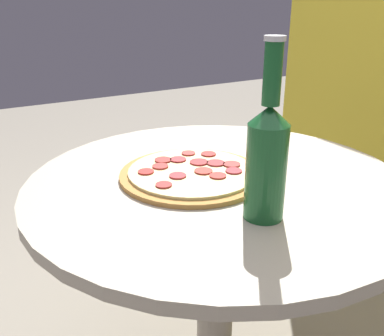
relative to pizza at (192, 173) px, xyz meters
name	(u,v)px	position (x,y,z in m)	size (l,w,h in m)	color
table	(216,259)	(0.04, 0.04, -0.21)	(0.81, 0.81, 0.72)	#B2A893
pizza	(192,173)	(0.00, 0.00, 0.00)	(0.31, 0.31, 0.02)	#B77F3D
beer_bottle	(267,156)	(0.22, 0.02, 0.10)	(0.07, 0.07, 0.30)	#195628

